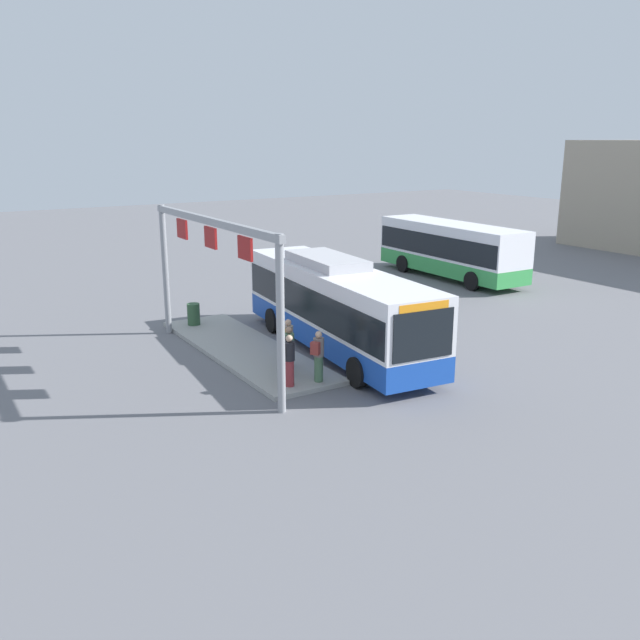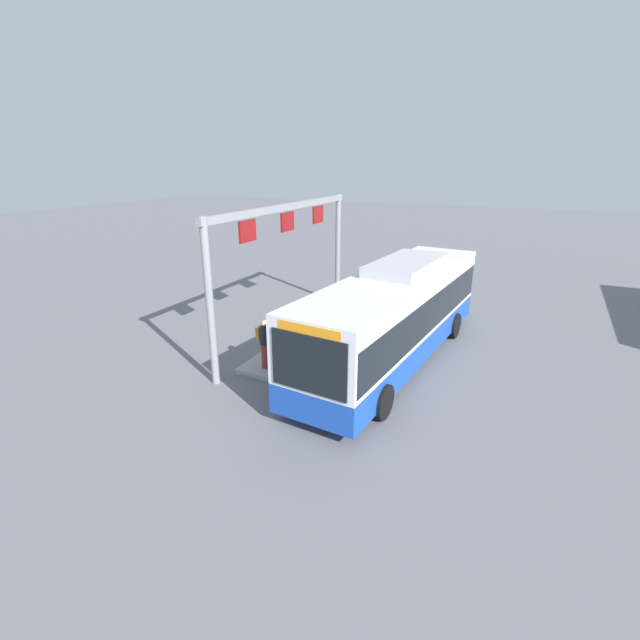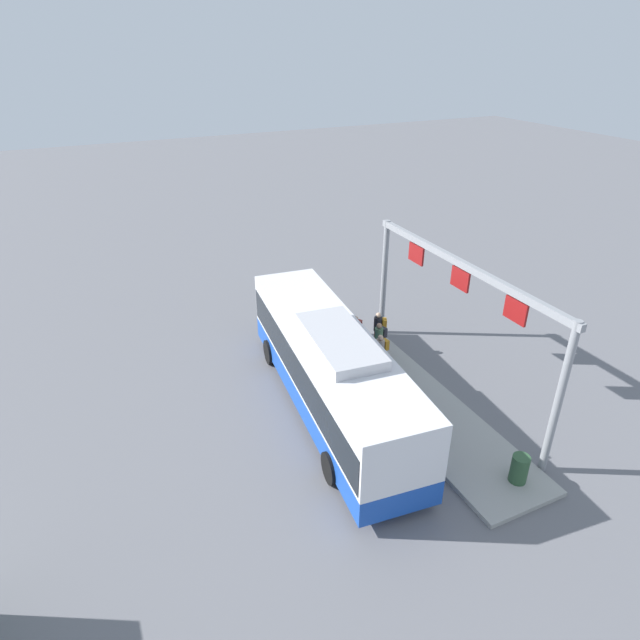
% 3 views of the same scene
% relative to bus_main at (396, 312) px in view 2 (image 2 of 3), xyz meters
% --- Properties ---
extents(ground_plane, '(120.00, 120.00, 0.00)m').
position_rel_bus_main_xyz_m(ground_plane, '(0.01, -0.00, -1.81)').
color(ground_plane, slate).
extents(platform_curb, '(10.00, 2.80, 0.16)m').
position_rel_bus_main_xyz_m(platform_curb, '(-1.66, -3.00, -1.73)').
color(platform_curb, '#9E9E99').
rests_on(platform_curb, ground).
extents(bus_main, '(11.23, 3.56, 3.46)m').
position_rel_bus_main_xyz_m(bus_main, '(0.00, 0.00, 0.00)').
color(bus_main, '#1947AD').
rests_on(bus_main, ground).
extents(person_boarding, '(0.55, 0.60, 1.67)m').
position_rel_bus_main_xyz_m(person_boarding, '(2.87, -2.57, -0.76)').
color(person_boarding, '#476B4C').
rests_on(person_boarding, platform_curb).
extents(person_waiting_near, '(0.43, 0.58, 1.67)m').
position_rel_bus_main_xyz_m(person_waiting_near, '(1.94, -3.13, -0.76)').
color(person_waiting_near, '#476B4C').
rests_on(person_waiting_near, platform_curb).
extents(person_waiting_mid, '(0.49, 0.60, 1.67)m').
position_rel_bus_main_xyz_m(person_waiting_mid, '(2.72, -3.57, -0.76)').
color(person_waiting_mid, maroon).
rests_on(person_waiting_mid, platform_curb).
extents(person_waiting_far, '(0.38, 0.56, 1.67)m').
position_rel_bus_main_xyz_m(person_waiting_far, '(1.10, -2.69, -0.76)').
color(person_waiting_far, black).
rests_on(person_waiting_far, platform_curb).
extents(platform_sign_gantry, '(10.00, 0.24, 5.20)m').
position_rel_bus_main_xyz_m(platform_sign_gantry, '(-0.71, -4.56, 1.98)').
color(platform_sign_gantry, gray).
rests_on(platform_sign_gantry, ground).
extents(trash_bin, '(0.52, 0.52, 0.90)m').
position_rel_bus_main_xyz_m(trash_bin, '(-5.66, -3.42, -1.20)').
color(trash_bin, '#2D5133').
rests_on(trash_bin, platform_curb).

